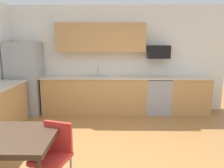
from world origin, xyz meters
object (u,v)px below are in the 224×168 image
at_px(microwave, 158,52).
at_px(chair_near_table, 54,152).
at_px(refrigerator, 25,78).
at_px(oven_range, 157,95).

xyz_separation_m(microwave, chair_near_table, (-1.82, -3.19, -1.04)).
relative_size(microwave, chair_near_table, 0.64).
bearing_deg(refrigerator, oven_range, 1.38).
xyz_separation_m(refrigerator, microwave, (3.32, 0.18, 0.65)).
distance_m(refrigerator, microwave, 3.38).
bearing_deg(chair_near_table, microwave, 60.30).
bearing_deg(chair_near_table, oven_range, 59.51).
bearing_deg(microwave, chair_near_table, -119.70).
height_order(oven_range, microwave, microwave).
bearing_deg(microwave, oven_range, -90.00).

